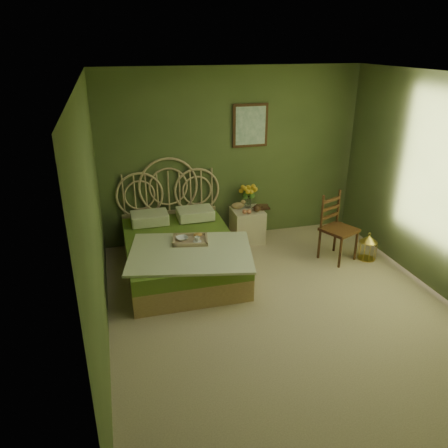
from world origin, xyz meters
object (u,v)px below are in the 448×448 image
object	(u,v)px
nightstand	(247,220)
birdcage	(368,248)
bed	(181,250)
chair	(337,223)

from	to	relation	value
nightstand	birdcage	bearing A→B (deg)	-35.98
bed	nightstand	size ratio (longest dim) A/B	2.29
bed	birdcage	world-z (taller)	bed
bed	chair	distance (m)	2.24
nightstand	bed	bearing A→B (deg)	-149.46
chair	nightstand	bearing A→B (deg)	115.78
nightstand	chair	xyz separation A→B (m)	(1.05, -0.87, 0.19)
birdcage	nightstand	bearing A→B (deg)	144.02
bed	nightstand	world-z (taller)	bed
nightstand	chair	size ratio (longest dim) A/B	0.98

